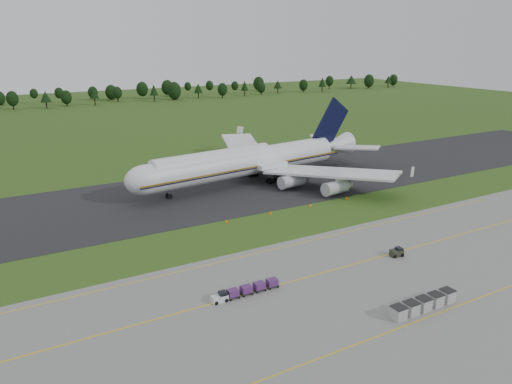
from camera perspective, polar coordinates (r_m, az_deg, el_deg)
ground at (r=97.79m, az=-1.83°, el=-4.74°), size 600.00×600.00×0.00m
apron at (r=72.52m, az=11.29°, el=-13.31°), size 300.00×52.00×0.06m
taxiway at (r=121.82m, az=-8.04°, el=-0.43°), size 300.00×40.00×0.08m
apron_markings at (r=77.17m, az=7.84°, el=-11.12°), size 300.00×30.20×0.01m
tree_line at (r=301.30m, az=-26.82°, el=9.46°), size 525.29×23.43×11.62m
aircraft at (r=130.75m, az=-0.83°, el=3.57°), size 72.72×70.13×20.35m
baggage_train at (r=75.13m, az=-1.30°, el=-11.17°), size 10.91×1.40×1.34m
utility_cart at (r=90.91m, az=15.77°, el=-6.71°), size 2.38×1.67×1.20m
uld_row at (r=74.99m, az=18.61°, el=-12.02°), size 11.45×1.85×1.82m
edge_markers at (r=110.51m, az=4.01°, el=-2.01°), size 32.20×0.30×0.60m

